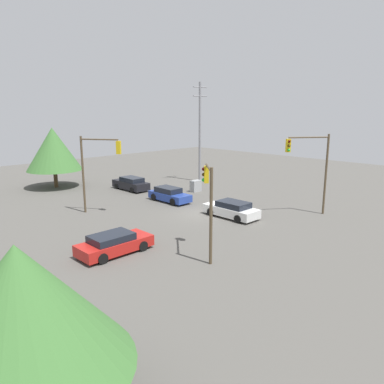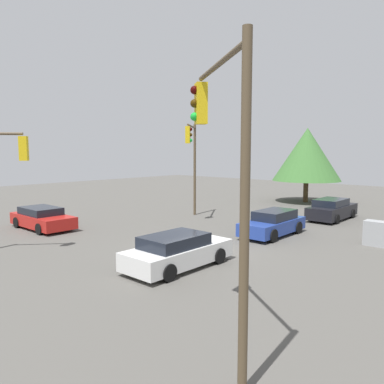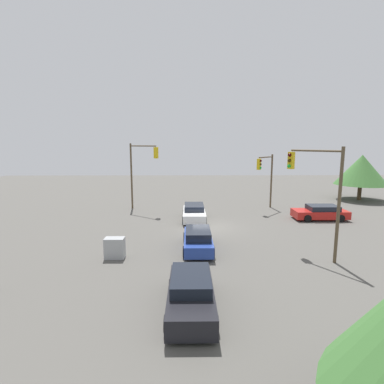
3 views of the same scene
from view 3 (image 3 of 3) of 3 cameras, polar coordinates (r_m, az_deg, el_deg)
The scene contains 10 objects.
ground_plane at distance 24.12m, azimuth 3.14°, elevation -6.65°, with size 80.00×80.00×0.00m, color #54514C.
sedan_white at distance 26.16m, azimuth 0.40°, elevation -3.92°, with size 2.00×4.59×1.33m.
sedan_blue at distance 18.92m, azimuth 1.14°, elevation -9.03°, with size 1.85×4.40×1.35m.
sedan_red at distance 28.59m, azimuth 23.27°, elevation -3.61°, with size 4.58×2.02×1.26m.
sedan_dark at distance 12.57m, azimuth -0.22°, elevation -18.74°, with size 1.91×4.57×1.40m.
traffic_signal_main at distance 30.83m, azimuth 13.99°, elevation 3.65°, with size 2.15×2.42×5.52m.
traffic_signal_cross at distance 18.56m, azimuth 22.92°, elevation 1.64°, with size 2.15×3.00×6.43m.
traffic_signal_aux at distance 29.87m, azimuth -9.74°, elevation 5.05°, with size 3.04×2.30×6.62m.
electrical_cabinet at distance 18.19m, azimuth -14.50°, elevation -10.28°, with size 1.12×0.68×1.20m, color #9EA0A3.
tree_left at distance 40.31m, azimuth 29.57°, elevation 3.69°, with size 5.85×5.85×5.32m.
Camera 3 is at (1.60, 23.16, 6.55)m, focal length 28.00 mm.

